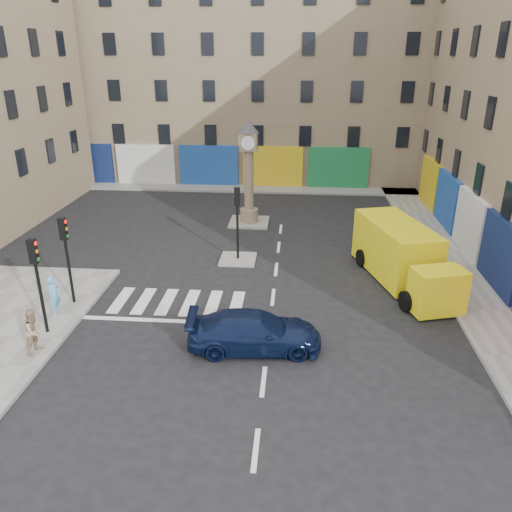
# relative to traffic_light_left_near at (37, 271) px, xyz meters

# --- Properties ---
(ground) EXTENTS (120.00, 120.00, 0.00)m
(ground) POSITION_rel_traffic_light_left_near_xyz_m (8.30, -0.20, -2.62)
(ground) COLOR black
(ground) RESTS_ON ground
(sidewalk_right) EXTENTS (2.60, 30.00, 0.15)m
(sidewalk_right) POSITION_rel_traffic_light_left_near_xyz_m (17.00, 9.80, -2.55)
(sidewalk_right) COLOR gray
(sidewalk_right) RESTS_ON ground
(sidewalk_far) EXTENTS (32.00, 2.40, 0.15)m
(sidewalk_far) POSITION_rel_traffic_light_left_near_xyz_m (4.30, 22.00, -2.55)
(sidewalk_far) COLOR gray
(sidewalk_far) RESTS_ON ground
(island_near) EXTENTS (1.80, 1.80, 0.12)m
(island_near) POSITION_rel_traffic_light_left_near_xyz_m (6.30, 7.80, -2.56)
(island_near) COLOR gray
(island_near) RESTS_ON ground
(island_far) EXTENTS (2.40, 2.40, 0.12)m
(island_far) POSITION_rel_traffic_light_left_near_xyz_m (6.30, 13.80, -2.56)
(island_far) COLOR gray
(island_far) RESTS_ON ground
(building_far) EXTENTS (32.00, 10.00, 17.00)m
(building_far) POSITION_rel_traffic_light_left_near_xyz_m (4.30, 27.80, 5.88)
(building_far) COLOR #837057
(building_far) RESTS_ON ground
(traffic_light_left_near) EXTENTS (0.28, 0.22, 3.70)m
(traffic_light_left_near) POSITION_rel_traffic_light_left_near_xyz_m (0.00, 0.00, 0.00)
(traffic_light_left_near) COLOR black
(traffic_light_left_near) RESTS_ON sidewalk_left
(traffic_light_left_far) EXTENTS (0.28, 0.22, 3.70)m
(traffic_light_left_far) POSITION_rel_traffic_light_left_near_xyz_m (0.00, 2.40, 0.00)
(traffic_light_left_far) COLOR black
(traffic_light_left_far) RESTS_ON sidewalk_left
(traffic_light_island) EXTENTS (0.28, 0.22, 3.70)m
(traffic_light_island) POSITION_rel_traffic_light_left_near_xyz_m (6.30, 7.80, -0.03)
(traffic_light_island) COLOR black
(traffic_light_island) RESTS_ON island_near
(clock_pillar) EXTENTS (1.20, 1.20, 6.10)m
(clock_pillar) POSITION_rel_traffic_light_left_near_xyz_m (6.30, 13.80, 0.93)
(clock_pillar) COLOR #867158
(clock_pillar) RESTS_ON island_far
(navy_sedan) EXTENTS (4.89, 2.31, 1.38)m
(navy_sedan) POSITION_rel_traffic_light_left_near_xyz_m (7.84, -0.26, -1.93)
(navy_sedan) COLOR #0B1532
(navy_sedan) RESTS_ON ground
(yellow_van) EXTENTS (3.96, 7.39, 2.58)m
(yellow_van) POSITION_rel_traffic_light_left_near_xyz_m (14.07, 5.97, -1.34)
(yellow_van) COLOR yellow
(yellow_van) RESTS_ON ground
(pedestrian_blue) EXTENTS (0.52, 0.67, 1.63)m
(pedestrian_blue) POSITION_rel_traffic_light_left_near_xyz_m (-0.25, 1.36, -1.66)
(pedestrian_blue) COLOR #5FA9D9
(pedestrian_blue) RESTS_ON sidewalk_left
(pedestrian_tan) EXTENTS (0.81, 0.93, 1.64)m
(pedestrian_tan) POSITION_rel_traffic_light_left_near_xyz_m (0.30, -1.31, -1.65)
(pedestrian_tan) COLOR tan
(pedestrian_tan) RESTS_ON sidewalk_left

